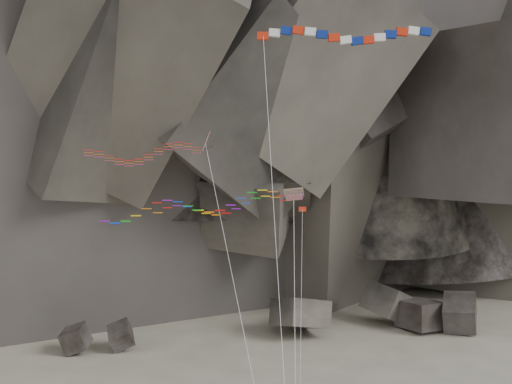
{
  "coord_description": "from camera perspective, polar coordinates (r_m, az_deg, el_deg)",
  "views": [
    {
      "loc": [
        -4.03,
        -42.25,
        24.3
      ],
      "look_at": [
        2.81,
        6.0,
        20.28
      ],
      "focal_mm": 45.0,
      "sensor_mm": 36.0,
      "label": 1
    }
  ],
  "objects": [
    {
      "name": "headland",
      "position": [
        113.71,
        -6.11,
        13.64
      ],
      "size": [
        110.0,
        70.0,
        84.0
      ],
      "primitive_type": null,
      "color": "#5A544A",
      "rests_on": "ground"
    },
    {
      "name": "boulder_field",
      "position": [
        82.28,
        5.39,
        -11.29
      ],
      "size": [
        74.87,
        11.89,
        5.94
      ],
      "color": "#47423F",
      "rests_on": "ground"
    },
    {
      "name": "delta_kite",
      "position": [
        46.48,
        -10.28,
        3.44
      ],
      "size": [
        12.38,
        18.27,
        23.52
      ],
      "rotation": [
        0.0,
        0.0,
        -0.11
      ],
      "color": "red",
      "rests_on": "ground"
    },
    {
      "name": "banner_kite",
      "position": [
        44.65,
        7.83,
        13.5
      ],
      "size": [
        11.72,
        14.12,
        30.41
      ],
      "rotation": [
        0.0,
        0.0,
        -0.13
      ],
      "color": "red",
      "rests_on": "ground"
    },
    {
      "name": "parafoil_kite",
      "position": [
        42.9,
        -5.8,
        -1.28
      ],
      "size": [
        14.0,
        13.5,
        19.63
      ],
      "rotation": [
        0.0,
        0.0,
        -0.26
      ],
      "color": "#DBA00C",
      "rests_on": "ground"
    },
    {
      "name": "pennant_kite",
      "position": [
        41.92,
        4.03,
        -8.07
      ],
      "size": [
        3.4,
        13.81,
        18.13
      ],
      "rotation": [
        0.0,
        0.0,
        -0.02
      ],
      "color": "red",
      "rests_on": "ground"
    }
  ]
}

